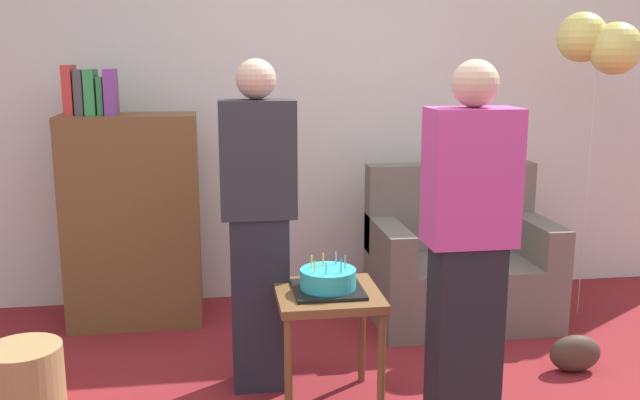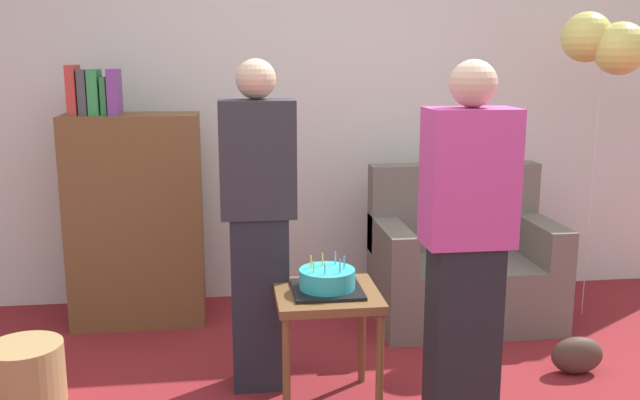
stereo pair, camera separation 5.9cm
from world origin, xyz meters
The scene contains 10 objects.
wall_back centered at (0.00, 2.05, 1.35)m, with size 6.00×0.10×2.70m, color silver.
couch centered at (0.84, 1.41, 0.34)m, with size 1.10×0.70×0.96m.
bookshelf centered at (-1.17, 1.62, 0.68)m, with size 0.80×0.36×1.59m.
side_table centered at (-0.16, 0.40, 0.48)m, with size 0.48×0.48×0.57m.
birthday_cake centered at (-0.16, 0.40, 0.62)m, with size 0.32×0.32×0.17m.
person_blowing_candles centered at (-0.46, 0.65, 0.83)m, with size 0.36×0.22×1.63m.
person_holding_cake centered at (0.37, 0.02, 0.83)m, with size 0.36×0.22×1.63m.
wicker_basket centered at (-1.58, 0.59, 0.15)m, with size 0.36×0.36×0.30m, color #A88451.
handbag centered at (1.19, 0.56, 0.10)m, with size 0.28×0.14×0.20m, color #473328.
balloon_bunch centered at (1.65, 1.35, 1.71)m, with size 0.46×0.42×1.90m.
Camera 2 is at (-0.59, -2.67, 1.65)m, focal length 39.32 mm.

